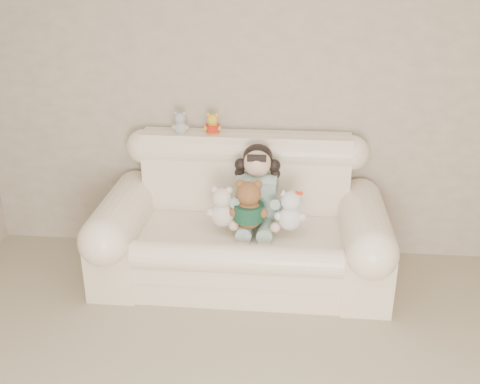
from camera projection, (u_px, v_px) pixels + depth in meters
name	position (u px, v px, depth m)	size (l,w,h in m)	color
wall_back	(269.00, 93.00, 4.20)	(4.50, 4.50, 0.00)	beige
sofa	(241.00, 217.00, 4.07)	(2.10, 0.95, 1.03)	#FFEACD
seated_child	(257.00, 186.00, 4.05)	(0.37, 0.45, 0.61)	#2B684F
brown_teddy	(249.00, 200.00, 3.86)	(0.27, 0.21, 0.42)	brown
white_cat	(291.00, 206.00, 3.85)	(0.22, 0.17, 0.35)	silver
cream_teddy	(222.00, 203.00, 3.90)	(0.22, 0.17, 0.35)	white
yellow_mini_bear	(213.00, 122.00, 4.17)	(0.13, 0.10, 0.20)	yellow
grey_mini_plush	(180.00, 121.00, 4.19)	(0.13, 0.10, 0.21)	silver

